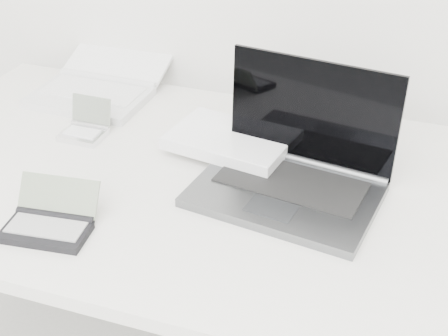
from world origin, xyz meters
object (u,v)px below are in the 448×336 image
(laptop_large, at_px, (271,160))
(palmtop_charcoal, at_px, (49,222))
(desk, at_px, (244,204))
(netbook_open_white, at_px, (100,85))

(laptop_large, bearing_deg, palmtop_charcoal, -129.33)
(desk, relative_size, netbook_open_white, 4.28)
(desk, distance_m, netbook_open_white, 0.58)
(laptop_large, bearing_deg, netbook_open_white, 163.54)
(netbook_open_white, bearing_deg, desk, -30.09)
(netbook_open_white, xyz_separation_m, palmtop_charcoal, (0.19, -0.55, -0.01))
(laptop_large, height_order, palmtop_charcoal, laptop_large)
(netbook_open_white, bearing_deg, palmtop_charcoal, -69.40)
(desk, xyz_separation_m, palmtop_charcoal, (-0.30, -0.25, 0.06))
(laptop_large, distance_m, palmtop_charcoal, 0.46)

